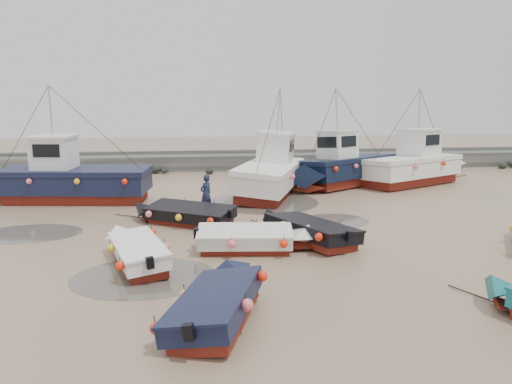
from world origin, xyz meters
TOP-DOWN VIEW (x-y plane):
  - ground at (0.00, 0.00)m, footprint 120.00×120.00m
  - seawall at (0.05, 21.99)m, footprint 60.00×4.92m
  - puddle_a at (-3.73, -2.68)m, footprint 4.58×4.58m
  - puddle_b at (4.35, 3.86)m, footprint 3.07×3.07m
  - puddle_c at (-8.99, 3.25)m, footprint 4.29×4.29m
  - puddle_d at (1.69, 8.77)m, footprint 5.96×5.96m
  - dinghy_0 at (-4.08, -1.22)m, footprint 2.62×6.01m
  - dinghy_1 at (-1.47, -6.01)m, footprint 3.08×5.98m
  - dinghy_4 at (-2.61, 4.19)m, footprint 5.76×4.03m
  - dinghy_5 at (0.06, -0.36)m, footprint 5.77×2.37m
  - dinghy_6 at (2.19, 0.81)m, footprint 3.68×6.03m
  - cabin_boat_0 at (-9.15, 10.07)m, footprint 11.21×4.12m
  - cabin_boat_1 at (2.46, 11.15)m, footprint 5.82×11.03m
  - cabin_boat_2 at (7.38, 12.87)m, footprint 9.44×6.92m
  - cabin_boat_3 at (12.51, 13.38)m, footprint 10.00×6.77m
  - person at (-1.54, 6.31)m, footprint 0.81×0.81m

SIDE VIEW (x-z plane):
  - ground at x=0.00m, z-range 0.00..0.00m
  - person at x=-1.54m, z-range -0.95..0.95m
  - puddle_a at x=-3.73m, z-range 0.00..0.01m
  - puddle_b at x=4.35m, z-range 0.00..0.01m
  - puddle_c at x=-8.99m, z-range 0.00..0.01m
  - puddle_d at x=1.69m, z-range 0.00..0.01m
  - dinghy_6 at x=2.19m, z-range -0.17..1.25m
  - dinghy_4 at x=-2.61m, z-range -0.17..1.25m
  - dinghy_0 at x=-4.08m, z-range -0.17..1.26m
  - dinghy_1 at x=-1.47m, z-range -0.17..1.26m
  - dinghy_5 at x=0.06m, z-range -0.16..1.26m
  - seawall at x=0.05m, z-range -0.12..1.38m
  - cabin_boat_1 at x=2.46m, z-range -1.81..4.41m
  - cabin_boat_0 at x=-9.15m, z-range -1.80..4.42m
  - cabin_boat_3 at x=12.51m, z-range -1.78..4.44m
  - cabin_boat_2 at x=7.38m, z-range -1.78..4.44m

